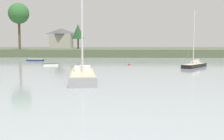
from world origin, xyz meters
name	(u,v)px	position (x,y,z in m)	size (l,w,h in m)	color
far_shore_bank	(102,51)	(0.00, 95.09, 1.04)	(197.74, 56.21, 2.08)	#4C563D
dinghy_white	(50,65)	(-4.49, 40.95, 0.13)	(2.79, 2.11, 0.50)	white
sailboat_black	(194,66)	(18.77, 38.32, 0.20)	(5.03, 6.13, 9.02)	black
dinghy_navy	(35,60)	(-11.12, 53.30, 0.13)	(3.73, 1.77, 0.51)	navy
sailboat_grey	(83,78)	(3.73, 22.28, 0.27)	(3.77, 9.30, 13.14)	gray
mooring_buoy_red	(129,65)	(8.79, 42.56, 0.07)	(0.39, 0.39, 0.44)	red
shore_tree_left	(78,32)	(-6.14, 79.49, 7.35)	(3.69, 3.69, 7.57)	brown
shore_tree_right	(19,14)	(-20.65, 69.73, 11.74)	(5.60, 5.60, 12.56)	brown
cottage_hillside	(61,38)	(-16.83, 103.68, 6.00)	(9.06, 6.60, 7.59)	#9E998E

